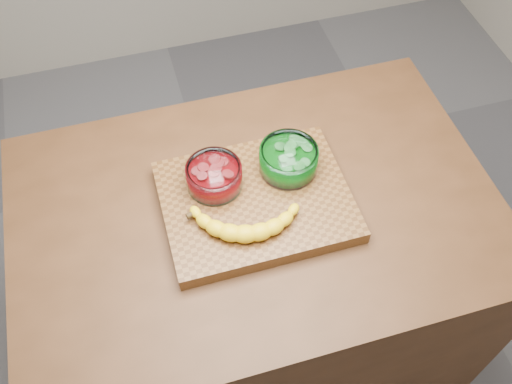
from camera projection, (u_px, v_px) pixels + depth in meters
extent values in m
plane|color=#5D5D62|center=(256.00, 343.00, 2.13)|extent=(3.50, 3.50, 0.00)
cube|color=#4A2B16|center=(256.00, 289.00, 1.77)|extent=(1.20, 0.80, 0.90)
cube|color=brown|center=(256.00, 202.00, 1.39)|extent=(0.45, 0.35, 0.04)
cylinder|color=white|center=(214.00, 176.00, 1.37)|extent=(0.14, 0.14, 0.06)
cylinder|color=#A80B11|center=(214.00, 179.00, 1.37)|extent=(0.11, 0.11, 0.04)
cylinder|color=#D54347|center=(214.00, 172.00, 1.35)|extent=(0.11, 0.11, 0.02)
cylinder|color=white|center=(289.00, 160.00, 1.40)|extent=(0.14, 0.14, 0.07)
cylinder|color=#0E7D16|center=(288.00, 162.00, 1.40)|extent=(0.12, 0.12, 0.04)
cylinder|color=#5EC15B|center=(289.00, 155.00, 1.38)|extent=(0.12, 0.12, 0.02)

